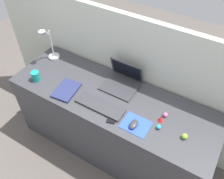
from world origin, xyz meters
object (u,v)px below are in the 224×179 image
(laptop, at_px, (123,80))
(toy_figurine_pink, at_px, (165,115))
(desk_lamp, at_px, (49,45))
(toy_figurine_red, at_px, (161,119))
(keyboard, at_px, (100,106))
(notebook_pad, at_px, (66,90))
(cell_phone, at_px, (112,117))
(coffee_mug, at_px, (36,76))
(toy_figurine_lime, at_px, (185,136))
(toy_figurine_cyan, at_px, (159,127))
(mouse, at_px, (134,124))

(laptop, relative_size, toy_figurine_pink, 7.70)
(desk_lamp, height_order, toy_figurine_red, desk_lamp)
(keyboard, xyz_separation_m, notebook_pad, (-0.34, -0.00, 0.00))
(cell_phone, distance_m, coffee_mug, 0.80)
(toy_figurine_lime, bearing_deg, toy_figurine_pink, 149.48)
(cell_phone, bearing_deg, toy_figurine_cyan, -3.88)
(toy_figurine_lime, distance_m, toy_figurine_cyan, 0.19)
(keyboard, xyz_separation_m, coffee_mug, (-0.66, -0.03, 0.03))
(toy_figurine_lime, bearing_deg, cell_phone, -169.27)
(cell_phone, distance_m, toy_figurine_lime, 0.55)
(desk_lamp, bearing_deg, mouse, -15.73)
(desk_lamp, bearing_deg, toy_figurine_red, -6.95)
(desk_lamp, bearing_deg, toy_figurine_lime, -8.26)
(desk_lamp, distance_m, toy_figurine_lime, 1.44)
(coffee_mug, xyz_separation_m, toy_figurine_lime, (1.34, 0.09, -0.02))
(laptop, height_order, keyboard, laptop)
(mouse, xyz_separation_m, notebook_pad, (-0.66, 0.03, -0.01))
(toy_figurine_pink, bearing_deg, laptop, 162.98)
(toy_figurine_lime, bearing_deg, notebook_pad, -176.49)
(laptop, xyz_separation_m, toy_figurine_red, (0.44, -0.19, -0.03))
(toy_figurine_cyan, bearing_deg, laptop, 149.36)
(toy_figurine_red, bearing_deg, notebook_pad, -171.57)
(desk_lamp, distance_m, toy_figurine_cyan, 1.25)
(keyboard, distance_m, mouse, 0.32)
(notebook_pad, relative_size, coffee_mug, 2.72)
(notebook_pad, height_order, toy_figurine_cyan, toy_figurine_cyan)
(desk_lamp, bearing_deg, cell_phone, -19.38)
(mouse, distance_m, toy_figurine_lime, 0.37)
(coffee_mug, height_order, toy_figurine_red, coffee_mug)
(coffee_mug, bearing_deg, toy_figurine_lime, 3.86)
(mouse, distance_m, toy_figurine_pink, 0.26)
(desk_lamp, relative_size, notebook_pad, 1.46)
(laptop, distance_m, toy_figurine_lime, 0.70)
(keyboard, distance_m, cell_phone, 0.15)
(toy_figurine_red, xyz_separation_m, toy_figurine_pink, (0.01, 0.06, -0.01))
(desk_lamp, relative_size, toy_figurine_red, 6.73)
(desk_lamp, xyz_separation_m, toy_figurine_pink, (1.22, -0.09, -0.14))
(keyboard, distance_m, toy_figurine_red, 0.49)
(keyboard, distance_m, desk_lamp, 0.80)
(mouse, xyz_separation_m, coffee_mug, (-0.98, 0.00, 0.02))
(toy_figurine_pink, bearing_deg, keyboard, -160.28)
(mouse, bearing_deg, toy_figurine_red, 44.17)
(cell_phone, height_order, notebook_pad, notebook_pad)
(keyboard, height_order, notebook_pad, same)
(keyboard, xyz_separation_m, toy_figurine_cyan, (0.49, 0.04, 0.01))
(cell_phone, bearing_deg, mouse, -14.19)
(toy_figurine_lime, relative_size, toy_figurine_red, 0.87)
(notebook_pad, bearing_deg, coffee_mug, 178.32)
(laptop, xyz_separation_m, toy_figurine_lime, (0.65, -0.25, -0.03))
(toy_figurine_lime, bearing_deg, toy_figurine_cyan, -174.84)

